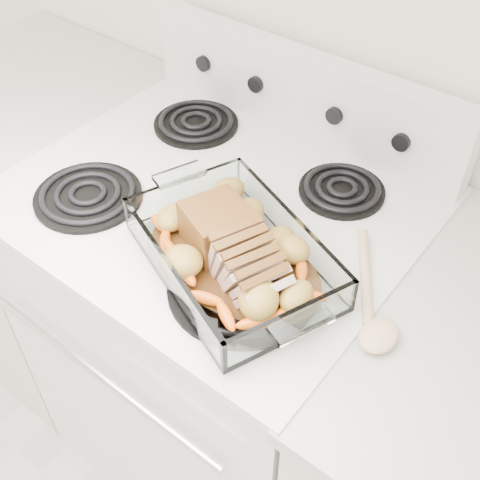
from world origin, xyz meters
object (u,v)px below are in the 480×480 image
Objects in this scene: electric_range at (221,334)px; pork_roast at (226,243)px; baking_dish at (233,259)px; counter_left at (50,226)px.

pork_roast is (0.14, -0.14, 0.51)m from electric_range.
baking_dish is at bearing -42.06° from electric_range.
baking_dish is at bearing -0.58° from pork_roast.
electric_range reaches higher than counter_left.
electric_range is 3.07× the size of baking_dish.
counter_left is at bearing -167.63° from baking_dish.
electric_range reaches higher than baking_dish.
baking_dish is at bearing -9.40° from counter_left.
counter_left is at bearing -179.90° from electric_range.
electric_range is at bearing 159.71° from baking_dish.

